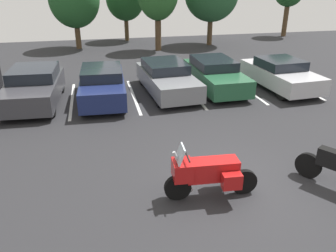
% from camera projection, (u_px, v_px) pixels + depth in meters
% --- Properties ---
extents(ground, '(44.00, 44.00, 0.10)m').
position_uv_depth(ground, '(232.00, 186.00, 8.64)').
color(ground, '#262628').
extents(motorcycle_touring, '(2.25, 1.00, 1.39)m').
position_uv_depth(motorcycle_touring, '(208.00, 172.00, 7.88)').
color(motorcycle_touring, black).
rests_on(motorcycle_touring, ground).
extents(parking_stripes, '(15.74, 4.60, 0.01)m').
position_uv_depth(parking_stripes, '(134.00, 96.00, 14.85)').
color(parking_stripes, silver).
rests_on(parking_stripes, ground).
extents(car_charcoal, '(2.12, 4.36, 1.42)m').
position_uv_depth(car_charcoal, '(34.00, 87.00, 13.70)').
color(car_charcoal, '#38383D').
rests_on(car_charcoal, ground).
extents(car_navy, '(1.93, 4.39, 1.37)m').
position_uv_depth(car_navy, '(102.00, 84.00, 14.07)').
color(car_navy, navy).
rests_on(car_navy, ground).
extents(car_grey, '(2.17, 4.68, 1.33)m').
position_uv_depth(car_grey, '(167.00, 78.00, 15.03)').
color(car_grey, slate).
rests_on(car_grey, ground).
extents(car_green, '(1.84, 4.55, 1.34)m').
position_uv_depth(car_green, '(215.00, 74.00, 15.53)').
color(car_green, '#235638').
rests_on(car_green, ground).
extents(car_silver, '(2.17, 4.45, 1.34)m').
position_uv_depth(car_silver, '(280.00, 74.00, 15.60)').
color(car_silver, '#B7B7BC').
rests_on(car_silver, ground).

